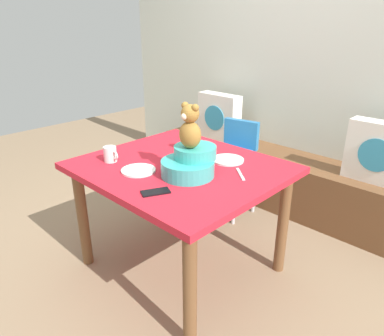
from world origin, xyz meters
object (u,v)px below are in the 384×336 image
pillow_floral_left (219,117)px  cell_phone (156,192)px  dining_table (181,180)px  dinner_plate_far (138,170)px  coffee_mug (110,154)px  teddy_bear (190,127)px  ketchup_bottle (190,139)px  pillow_floral_right (379,153)px  dinner_plate_near (228,160)px  highchair (233,155)px  infant_seat_teal (190,163)px

pillow_floral_left → cell_phone: (0.92, -1.59, 0.06)m
dining_table → dinner_plate_far: 0.28m
pillow_floral_left → coffee_mug: bearing=-75.6°
teddy_bear → ketchup_bottle: 0.44m
pillow_floral_right → ketchup_bottle: bearing=-130.4°
pillow_floral_left → cell_phone: bearing=-60.1°
cell_phone → coffee_mug: bearing=16.0°
dinner_plate_near → dinner_plate_far: 0.56m
highchair → dinner_plate_near: size_ratio=3.95×
highchair → teddy_bear: (0.37, -0.89, 0.50)m
infant_seat_teal → ketchup_bottle: bearing=134.9°
highchair → infant_seat_teal: (0.37, -0.89, 0.29)m
dinner_plate_near → cell_phone: size_ratio=1.39×
highchair → ketchup_bottle: 0.69m
teddy_bear → dinner_plate_near: 0.42m
pillow_floral_left → teddy_bear: bearing=-56.0°
dining_table → coffee_mug: (-0.35, -0.26, 0.15)m
dining_table → infant_seat_teal: (0.14, -0.06, 0.17)m
infant_seat_teal → dinner_plate_near: (0.02, 0.32, -0.07)m
dinner_plate_far → pillow_floral_left: bearing=113.2°
ketchup_bottle → dinner_plate_far: bearing=-86.4°
highchair → coffee_mug: bearing=-96.5°
highchair → dinner_plate_near: 0.73m
pillow_floral_left → dining_table: pillow_floral_left is taller
highchair → cell_phone: size_ratio=5.49×
teddy_bear → coffee_mug: size_ratio=2.08×
infant_seat_teal → coffee_mug: bearing=-158.4°
pillow_floral_left → dining_table: size_ratio=0.38×
teddy_bear → coffee_mug: (-0.50, -0.20, -0.23)m
highchair → dinner_plate_far: bearing=-83.4°
pillow_floral_left → ketchup_bottle: (0.61, -1.03, 0.15)m
pillow_floral_left → infant_seat_teal: bearing=-56.0°
infant_seat_teal → dinner_plate_far: size_ratio=1.65×
dinner_plate_far → cell_phone: (0.28, -0.11, -0.00)m
infant_seat_teal → dining_table: bearing=156.3°
pillow_floral_left → teddy_bear: 1.61m
pillow_floral_right → highchair: size_ratio=0.56×
dining_table → infant_seat_teal: 0.23m
dinner_plate_near → coffee_mug: bearing=-135.0°
pillow_floral_right → dinner_plate_near: (-0.58, -0.99, 0.07)m
dining_table → dinner_plate_near: bearing=57.6°
infant_seat_teal → dinner_plate_near: size_ratio=1.65×
coffee_mug → dinner_plate_near: (0.51, 0.51, -0.04)m
teddy_bear → dinner_plate_far: 0.41m
coffee_mug → dining_table: bearing=36.4°
pillow_floral_left → dinner_plate_near: bearing=-47.7°
coffee_mug → cell_phone: (0.53, -0.09, -0.04)m
pillow_floral_left → dinner_plate_far: (0.63, -1.48, 0.07)m
dinner_plate_near → dining_table: bearing=-122.4°
highchair → teddy_bear: teddy_bear is taller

